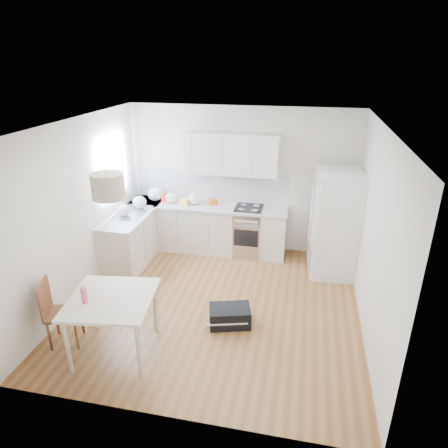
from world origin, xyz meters
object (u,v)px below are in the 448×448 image
gym_bag (230,316)px  dining_chair (63,312)px  refrigerator (336,224)px  dining_table (112,304)px

gym_bag → dining_chair: bearing=-174.1°
dining_chair → refrigerator: bearing=19.7°
refrigerator → gym_bag: size_ratio=3.16×
dining_table → gym_bag: dining_table is taller
refrigerator → dining_chair: bearing=-147.4°
refrigerator → gym_bag: refrigerator is taller
dining_table → gym_bag: (1.31, 0.83, -0.57)m
dining_table → dining_chair: size_ratio=1.23×
dining_table → dining_chair: (-0.71, 0.02, -0.25)m
dining_table → gym_bag: bearing=24.4°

